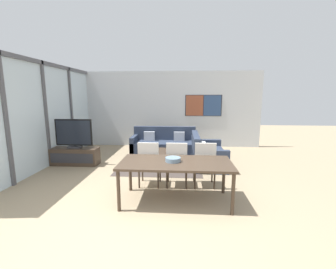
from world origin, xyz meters
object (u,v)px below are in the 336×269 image
(sofa_main, at_px, (164,145))
(dining_table, at_px, (176,165))
(dining_chair_centre, at_px, (177,162))
(sofa_side, at_px, (205,156))
(tv_console, at_px, (75,156))
(coffee_table, at_px, (160,155))
(dining_chair_left, at_px, (149,162))
(fruit_bowl, at_px, (173,159))
(television, at_px, (74,134))
(dining_chair_right, at_px, (205,162))

(sofa_main, bearing_deg, dining_table, -81.64)
(dining_chair_centre, bearing_deg, sofa_side, 64.13)
(tv_console, distance_m, coffee_table, 2.38)
(dining_chair_left, distance_m, fruit_bowl, 0.88)
(sofa_side, xyz_separation_m, coffee_table, (-1.25, -0.07, 0.01))
(tv_console, xyz_separation_m, sofa_main, (2.37, 1.40, 0.04))
(tv_console, relative_size, sofa_side, 0.87)
(television, height_order, sofa_main, television)
(sofa_main, bearing_deg, fruit_bowl, -82.44)
(dining_chair_centre, distance_m, fruit_bowl, 0.70)
(tv_console, bearing_deg, television, 90.00)
(tv_console, relative_size, dining_chair_left, 1.32)
(sofa_main, height_order, dining_chair_left, dining_chair_left)
(sofa_side, relative_size, dining_chair_right, 1.52)
(dining_chair_left, distance_m, dining_chair_centre, 0.58)
(coffee_table, distance_m, dining_table, 2.22)
(tv_console, height_order, television, television)
(dining_chair_right, bearing_deg, dining_table, -129.75)
(tv_console, relative_size, coffee_table, 1.24)
(tv_console, height_order, dining_chair_right, dining_chair_right)
(dining_table, xyz_separation_m, dining_chair_right, (0.58, 0.70, -0.15))
(television, bearing_deg, sofa_side, 2.47)
(sofa_side, xyz_separation_m, dining_chair_centre, (-0.74, -1.54, 0.25))
(dining_chair_left, height_order, fruit_bowl, dining_chair_left)
(dining_chair_centre, bearing_deg, coffee_table, 109.08)
(sofa_side, distance_m, dining_table, 2.35)
(television, bearing_deg, dining_chair_right, -21.22)
(fruit_bowl, bearing_deg, tv_console, 144.31)
(dining_chair_centre, bearing_deg, fruit_bowl, -94.37)
(coffee_table, xyz_separation_m, fruit_bowl, (0.46, -2.11, 0.50))
(dining_chair_left, relative_size, fruit_bowl, 3.52)
(fruit_bowl, bearing_deg, dining_chair_left, 129.27)
(coffee_table, bearing_deg, sofa_side, 3.42)
(sofa_main, height_order, fruit_bowl, sofa_main)
(television, height_order, dining_table, television)
(sofa_side, distance_m, fruit_bowl, 2.38)
(sofa_main, xyz_separation_m, dining_chair_left, (-0.07, -2.78, 0.25))
(dining_chair_centre, bearing_deg, dining_chair_left, -179.44)
(tv_console, bearing_deg, fruit_bowl, -35.69)
(tv_console, height_order, fruit_bowl, fruit_bowl)
(dining_chair_left, height_order, dining_chair_centre, same)
(dining_table, bearing_deg, dining_chair_centre, 90.00)
(dining_table, bearing_deg, sofa_main, 98.36)
(tv_console, xyz_separation_m, dining_chair_centre, (2.88, -1.38, 0.30))
(tv_console, xyz_separation_m, fruit_bowl, (2.83, -2.03, 0.55))
(sofa_side, height_order, fruit_bowl, sofa_side)
(sofa_side, xyz_separation_m, fruit_bowl, (-0.79, -2.19, 0.51))
(tv_console, xyz_separation_m, coffee_table, (2.37, 0.08, 0.05))
(dining_chair_left, bearing_deg, sofa_side, 49.32)
(sofa_side, distance_m, dining_chair_right, 1.53)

